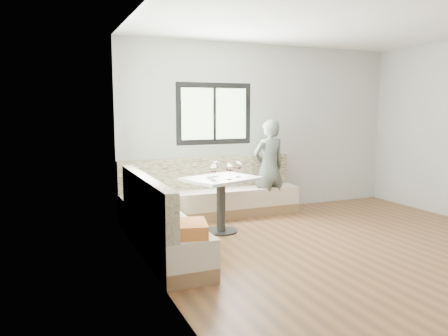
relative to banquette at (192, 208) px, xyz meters
The scene contains 9 objects.
room 2.41m from the banquette, 45.33° to the right, with size 5.01×5.01×2.81m.
banquette is the anchor object (origin of this frame).
table 0.48m from the banquette, 28.52° to the right, with size 1.14×1.01×0.78m.
person 1.65m from the banquette, 18.34° to the left, with size 0.57×0.37×1.56m, color #505A51.
olive_ramekin 0.55m from the banquette, 48.68° to the right, with size 0.10×0.10×0.04m.
wine_glass_a 0.77m from the banquette, 70.98° to the right, with size 0.10×0.10×0.23m.
wine_glass_b 0.83m from the banquette, 45.72° to the right, with size 0.10×0.10×0.23m.
wine_glass_c 0.89m from the banquette, 24.85° to the right, with size 0.10×0.10×0.23m.
wine_glass_d 0.69m from the banquette, 17.28° to the right, with size 0.10×0.10×0.23m.
Camera 1 is at (-3.54, -4.14, 1.73)m, focal length 35.00 mm.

